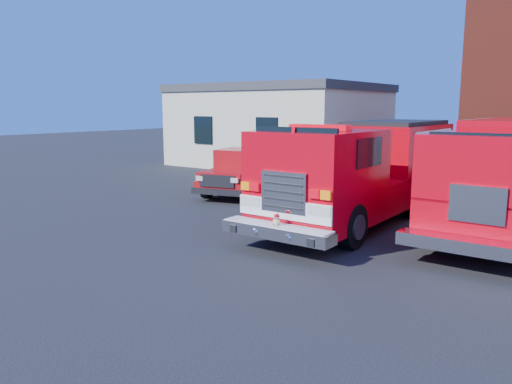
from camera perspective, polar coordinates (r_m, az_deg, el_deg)
The scene contains 4 objects.
ground at distance 12.34m, azimuth 3.36°, elevation -5.20°, with size 100.00×100.00×0.00m, color black.
side_building at distance 27.75m, azimuth 2.72°, elevation 7.71°, with size 10.20×8.20×4.35m.
fire_engine at distance 14.42m, azimuth 12.48°, elevation 2.55°, with size 2.63×9.00×2.77m.
pickup_truck at distance 18.66m, azimuth -1.23°, elevation 2.34°, with size 3.06×5.32×1.64m.
Camera 1 is at (6.56, -9.96, 3.18)m, focal length 35.00 mm.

